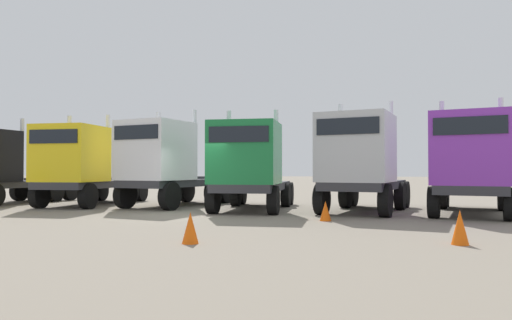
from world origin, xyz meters
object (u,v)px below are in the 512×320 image
semi_truck_purple (471,164)px  traffic_cone_far (325,211)px  semi_truck_white (164,162)px  traffic_cone_near (190,228)px  semi_truck_yellow (80,165)px  traffic_cone_mid (460,227)px  semi_truck_green (249,166)px  semi_truck_silver (360,161)px

semi_truck_purple → traffic_cone_far: 5.61m
semi_truck_white → semi_truck_purple: 11.85m
traffic_cone_near → traffic_cone_far: (2.53, 5.18, -0.03)m
semi_truck_white → traffic_cone_far: bearing=74.0°
semi_truck_yellow → traffic_cone_far: 11.45m
semi_truck_yellow → traffic_cone_mid: 15.93m
semi_truck_yellow → traffic_cone_near: semi_truck_yellow is taller
semi_truck_green → traffic_cone_far: size_ratio=9.98×
semi_truck_silver → traffic_cone_mid: bearing=29.2°
semi_truck_silver → semi_truck_purple: (3.71, -0.30, -0.12)m
semi_truck_yellow → traffic_cone_mid: semi_truck_yellow is taller
semi_truck_yellow → semi_truck_silver: bearing=85.6°
semi_truck_green → traffic_cone_far: (3.06, -2.74, -1.43)m
semi_truck_white → traffic_cone_mid: bearing=64.5°
semi_truck_white → semi_truck_silver: (8.07, -1.02, -0.00)m
semi_truck_yellow → traffic_cone_near: size_ratio=9.16×
semi_truck_purple → traffic_cone_mid: 7.04m
semi_truck_purple → traffic_cone_far: semi_truck_purple is taller
semi_truck_white → semi_truck_silver: 8.13m
semi_truck_silver → traffic_cone_far: 3.44m
semi_truck_white → semi_truck_green: size_ratio=1.00×
semi_truck_yellow → traffic_cone_near: bearing=42.3°
semi_truck_green → traffic_cone_mid: 9.32m
semi_truck_white → semi_truck_silver: size_ratio=1.01×
semi_truck_purple → semi_truck_yellow: bearing=-80.7°
semi_truck_purple → traffic_cone_near: semi_truck_purple is taller
semi_truck_purple → semi_truck_white: bearing=-83.3°
semi_truck_green → semi_truck_white: bearing=-107.8°
semi_truck_green → traffic_cone_near: semi_truck_green is taller
semi_truck_yellow → traffic_cone_far: (10.77, -3.58, -1.49)m
traffic_cone_far → semi_truck_purple: bearing=28.2°
semi_truck_silver → traffic_cone_far: size_ratio=9.91×
traffic_cone_near → traffic_cone_far: 5.76m
semi_truck_white → traffic_cone_near: bearing=39.3°
semi_truck_silver → semi_truck_purple: semi_truck_silver is taller
traffic_cone_near → traffic_cone_mid: 5.71m
semi_truck_silver → traffic_cone_mid: semi_truck_silver is taller
semi_truck_silver → traffic_cone_far: (-1.06, -2.86, -1.60)m
semi_truck_silver → traffic_cone_near: 8.94m
semi_truck_purple → traffic_cone_mid: semi_truck_purple is taller
semi_truck_white → semi_truck_silver: semi_truck_white is taller
semi_truck_silver → semi_truck_purple: 3.72m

